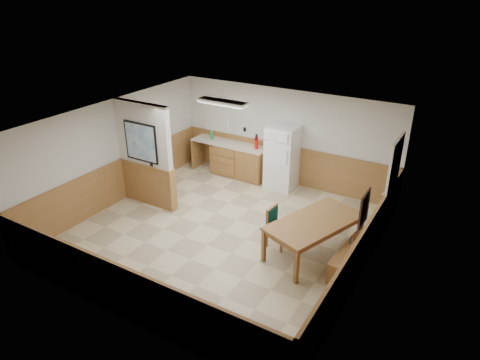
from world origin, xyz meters
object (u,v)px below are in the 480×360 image
Objects in this scene: fire_extinguisher at (256,142)px; dining_table at (314,225)px; dining_chair at (275,223)px; dining_bench at (352,251)px; soap_bottle at (212,135)px; refrigerator at (282,158)px.

dining_table is at bearing -24.20° from fire_extinguisher.
dining_bench is at bearing 7.14° from dining_chair.
dining_bench is 4.27m from fire_extinguisher.
soap_bottle reaches higher than dining_table.
dining_chair is 4.18m from soap_bottle.
dining_chair is 3.55× the size of soap_bottle.
fire_extinguisher reaches higher than dining_table.
dining_bench is at bearing -43.37° from refrigerator.
dining_table is at bearing -31.20° from soap_bottle.
dining_table is 9.10× the size of soap_bottle.
dining_chair is at bearing -172.38° from dining_bench.
dining_table reaches higher than dining_bench.
fire_extinguisher is (-3.42, 2.46, 0.74)m from dining_bench.
dining_table is 2.56× the size of dining_chair.
fire_extinguisher is at bearing 130.59° from dining_chair.
fire_extinguisher is at bearing 149.37° from dining_bench.
dining_chair is at bearing -67.81° from refrigerator.
dining_table is at bearing -176.68° from dining_bench.
soap_bottle is (-4.06, 2.46, 0.36)m from dining_table.
soap_bottle is (-4.85, 2.48, 0.68)m from dining_bench.
fire_extinguisher is 1.43m from soap_bottle.
dining_table is 3.60m from fire_extinguisher.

